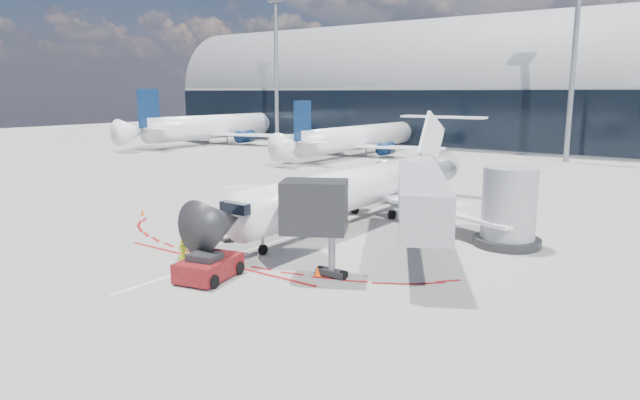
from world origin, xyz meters
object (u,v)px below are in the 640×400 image
Objects in this scene: regional_jet at (364,186)px; uld_container at (228,226)px; ramp_worker at (183,253)px; pushback_tug at (209,267)px.

regional_jet is 14.65× the size of uld_container.
ramp_worker is at bearing -51.03° from uld_container.
regional_jet is 10.64m from uld_container.
regional_jet is at bearing 82.82° from uld_container.
pushback_tug is 7.95m from uld_container.
pushback_tug is 2.53m from ramp_worker.
regional_jet is 19.46× the size of ramp_worker.
regional_jet reaches higher than ramp_worker.
pushback_tug is at bearing -35.79° from uld_container.
pushback_tug is 3.51× the size of ramp_worker.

